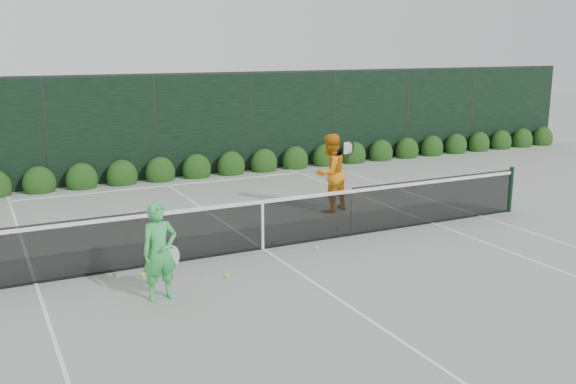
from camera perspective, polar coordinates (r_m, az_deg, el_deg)
name	(u,v)px	position (r m, az deg, el deg)	size (l,w,h in m)	color
ground	(263,249)	(12.43, -2.26, -5.10)	(80.00, 80.00, 0.00)	gray
tennis_net	(261,223)	(12.26, -2.38, -2.75)	(12.90, 0.10, 1.07)	#10321A
player_woman	(160,252)	(10.02, -11.33, -5.23)	(0.65, 0.42, 1.53)	green
player_man	(330,173)	(15.04, 3.77, 1.70)	(1.07, 0.95, 1.84)	orange
court_lines	(263,249)	(12.43, -2.26, -5.07)	(11.03, 23.83, 0.01)	white
windscreen_fence	(336,203)	(9.70, 4.31, -1.01)	(32.00, 21.07, 3.06)	black
hedge_row	(160,173)	(18.92, -11.28, 1.68)	(31.66, 0.65, 0.94)	#17390F
tennis_balls	(246,254)	(12.05, -3.73, -5.53)	(4.49, 1.72, 0.07)	#D0F035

